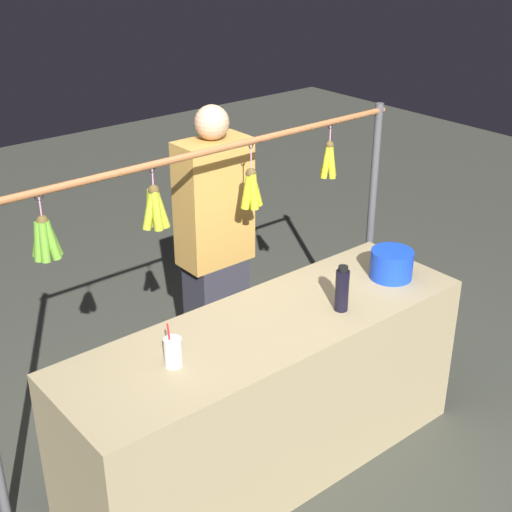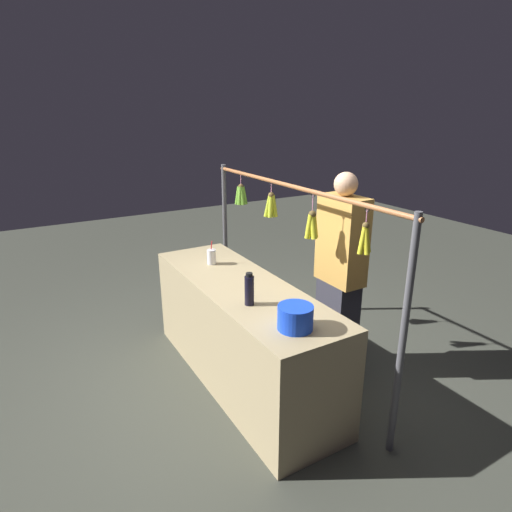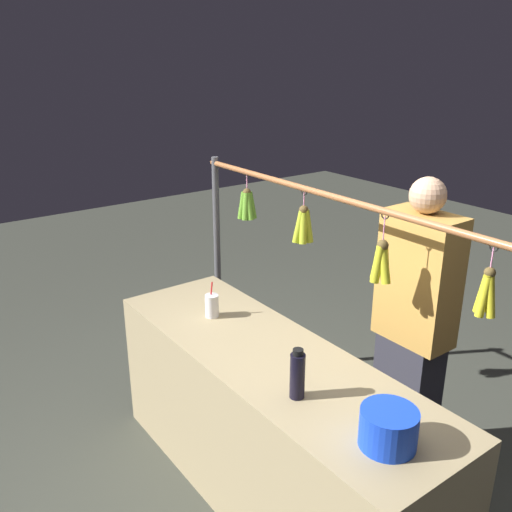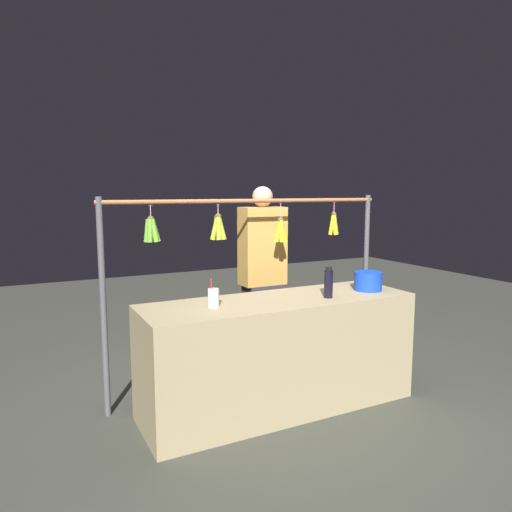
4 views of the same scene
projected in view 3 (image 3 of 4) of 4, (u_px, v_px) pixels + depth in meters
The scene contains 7 objects.
ground_plane at pixel (269, 490), 2.94m from camera, with size 12.00×12.00×0.00m, color #3C3F36.
market_counter at pixel (270, 426), 2.80m from camera, with size 2.02×0.62×0.82m, color tan.
display_rack at pixel (334, 275), 2.83m from camera, with size 2.37×0.12×1.55m.
water_bottle at pixel (297, 375), 2.30m from camera, with size 0.06×0.06×0.23m.
blue_bucket at pixel (388, 428), 2.02m from camera, with size 0.21×0.21×0.15m, color blue.
drink_cup at pixel (212, 306), 3.02m from camera, with size 0.07×0.07×0.20m.
vendor_person at pixel (413, 333), 2.88m from camera, with size 0.39×0.21×1.63m.
Camera 3 is at (-1.84, 1.44, 2.18)m, focal length 38.98 mm.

